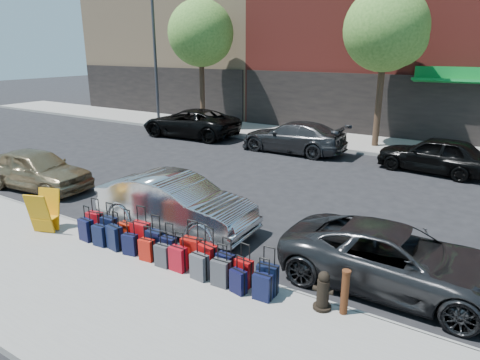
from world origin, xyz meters
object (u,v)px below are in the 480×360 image
Objects in this scene: streetlight at (157,49)px; car_far_1 at (293,137)px; tree_left at (203,35)px; car_far_2 at (435,154)px; display_rack at (44,212)px; suitcase_front_5 at (169,249)px; car_near_0 at (37,169)px; car_near_2 at (396,259)px; car_far_0 at (190,123)px; car_near_1 at (176,203)px; bollard at (345,291)px; fire_hydrant at (323,292)px; tree_center at (389,31)px.

streetlight is 11.19m from car_far_1.
tree_left is 1.71× the size of car_far_2.
car_far_1 is (1.26, 12.00, 0.04)m from display_rack.
suitcase_front_5 is 7.75m from car_near_0.
car_near_2 is 0.84× the size of car_far_0.
car_near_1 is (8.57, -12.65, -4.68)m from tree_left.
car_far_0 is at bearing 123.77° from suitcase_front_5.
suitcase_front_5 is 0.21× the size of car_near_0.
bollard is at bearing -104.13° from car_near_0.
fire_hydrant is 0.18× the size of car_near_0.
suitcase_front_5 is 4.82m from car_near_2.
car_near_0 is at bearing 86.48° from car_near_1.
car_far_0 reaches higher than fire_hydrant.
fire_hydrant is 0.88× the size of bollard.
car_far_1 is (-6.48, 11.34, 0.13)m from bollard.
car_near_1 is (11.51, -11.95, -3.93)m from streetlight.
display_rack is (-7.75, -0.66, 0.09)m from bollard.
tree_center is 15.20m from suitcase_front_5.
car_near_2 is 0.92× the size of car_far_1.
car_near_1 is 10.83m from car_far_2.
car_near_1 is at bearing 90.71° from car_near_2.
suitcase_front_5 is 11.93m from car_far_2.
car_near_1 is 1.05× the size of car_far_2.
suitcase_front_5 is 0.82× the size of display_rack.
tree_left reaches higher than car_near_1.
tree_center is 1.63× the size of car_near_1.
car_near_1 reaches higher than car_near_0.
suitcase_front_5 is (12.74, -13.64, -4.24)m from streetlight.
bollard is 1.69m from car_near_2.
car_far_0 is at bearing 137.86° from bollard.
streetlight is at bearing 102.57° from display_rack.
streetlight reaches higher than bollard.
streetlight is at bearing -119.28° from car_far_0.
suitcase_front_5 is at bearing -46.95° from streetlight.
car_far_2 is at bearing 4.70° from car_near_2.
display_rack is 0.25× the size of car_far_2.
car_near_2 is (5.71, 0.08, -0.10)m from car_near_1.
car_near_1 is at bearing -96.77° from car_near_0.
car_near_1 is (-1.23, 1.69, 0.31)m from suitcase_front_5.
car_far_1 is at bearing -11.85° from streetlight.
car_near_1 is at bearing 163.57° from bollard.
car_near_2 reaches higher than display_rack.
fire_hydrant is at bearing -78.44° from tree_center.
fire_hydrant is 5.11m from car_near_1.
streetlight reaches higher than display_rack.
car_near_2 is at bearing 11.62° from car_far_2.
display_rack is at bearing -25.26° from car_far_2.
bollard is 17.37m from car_far_0.
car_far_0 is at bearing -92.41° from car_far_1.
tree_center is 8.50× the size of bollard.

